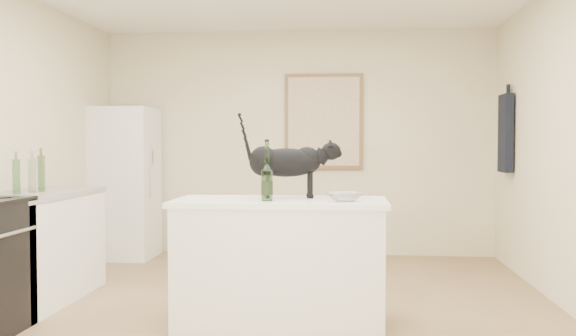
{
  "coord_description": "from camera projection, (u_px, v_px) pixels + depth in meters",
  "views": [
    {
      "loc": [
        0.57,
        -4.67,
        1.29
      ],
      "look_at": [
        0.15,
        -0.15,
        1.12
      ],
      "focal_mm": 39.77,
      "sensor_mm": 36.0,
      "label": 1
    }
  ],
  "objects": [
    {
      "name": "floor",
      "position": [
        270.0,
        317.0,
        4.74
      ],
      "size": [
        5.5,
        5.5,
        0.0
      ],
      "primitive_type": "plane",
      "color": "#93774E",
      "rests_on": "ground"
    },
    {
      "name": "wall_back",
      "position": [
        298.0,
        143.0,
        7.43
      ],
      "size": [
        4.5,
        0.0,
        4.5
      ],
      "primitive_type": "plane",
      "rotation": [
        1.57,
        0.0,
        0.0
      ],
      "color": "beige",
      "rests_on": "ground"
    },
    {
      "name": "wall_front",
      "position": [
        162.0,
        141.0,
        1.96
      ],
      "size": [
        4.5,
        0.0,
        4.5
      ],
      "primitive_type": "plane",
      "rotation": [
        -1.57,
        0.0,
        0.0
      ],
      "color": "beige",
      "rests_on": "ground"
    },
    {
      "name": "island_base",
      "position": [
        280.0,
        265.0,
        4.52
      ],
      "size": [
        1.44,
        0.67,
        0.86
      ],
      "primitive_type": "cube",
      "color": "white",
      "rests_on": "floor"
    },
    {
      "name": "island_top",
      "position": [
        280.0,
        202.0,
        4.5
      ],
      "size": [
        1.5,
        0.7,
        0.04
      ],
      "primitive_type": "cube",
      "color": "white",
      "rests_on": "island_base"
    },
    {
      "name": "left_cabinets",
      "position": [
        37.0,
        249.0,
        5.21
      ],
      "size": [
        0.6,
        1.4,
        0.86
      ],
      "primitive_type": "cube",
      "color": "white",
      "rests_on": "floor"
    },
    {
      "name": "left_countertop",
      "position": [
        37.0,
        194.0,
        5.19
      ],
      "size": [
        0.62,
        1.44,
        0.04
      ],
      "primitive_type": "cube",
      "color": "gray",
      "rests_on": "left_cabinets"
    },
    {
      "name": "fridge",
      "position": [
        124.0,
        183.0,
        7.23
      ],
      "size": [
        0.68,
        0.68,
        1.7
      ],
      "primitive_type": "cube",
      "color": "white",
      "rests_on": "floor"
    },
    {
      "name": "artwork_frame",
      "position": [
        324.0,
        122.0,
        7.36
      ],
      "size": [
        0.9,
        0.03,
        1.1
      ],
      "primitive_type": "cube",
      "color": "brown",
      "rests_on": "wall_back"
    },
    {
      "name": "artwork_canvas",
      "position": [
        324.0,
        121.0,
        7.35
      ],
      "size": [
        0.82,
        0.0,
        1.02
      ],
      "primitive_type": "cube",
      "color": "beige",
      "rests_on": "wall_back"
    },
    {
      "name": "hanging_garment",
      "position": [
        506.0,
        133.0,
        6.53
      ],
      "size": [
        0.08,
        0.34,
        0.8
      ],
      "primitive_type": "cube",
      "color": "black",
      "rests_on": "wall_right"
    },
    {
      "name": "black_cat",
      "position": [
        286.0,
        166.0,
        4.62
      ],
      "size": [
        0.67,
        0.28,
        0.46
      ],
      "primitive_type": null,
      "rotation": [
        0.0,
        0.0,
        0.13
      ],
      "color": "black",
      "rests_on": "island_top"
    },
    {
      "name": "wine_bottle",
      "position": [
        267.0,
        174.0,
        4.38
      ],
      "size": [
        0.1,
        0.1,
        0.37
      ],
      "primitive_type": "cylinder",
      "rotation": [
        0.0,
        0.0,
        -0.41
      ],
      "color": "#295D25",
      "rests_on": "island_top"
    },
    {
      "name": "glass_bowl",
      "position": [
        344.0,
        197.0,
        4.34
      ],
      "size": [
        0.29,
        0.29,
        0.06
      ],
      "primitive_type": "imported",
      "rotation": [
        0.0,
        0.0,
        0.17
      ],
      "color": "silver",
      "rests_on": "island_top"
    },
    {
      "name": "fridge_paper",
      "position": [
        154.0,
        156.0,
        7.21
      ],
      "size": [
        0.03,
        0.12,
        0.16
      ],
      "primitive_type": "cube",
      "rotation": [
        0.0,
        0.0,
        0.18
      ],
      "color": "white",
      "rests_on": "fridge"
    },
    {
      "name": "counter_bottle_cluster",
      "position": [
        30.0,
        175.0,
        5.12
      ],
      "size": [
        0.12,
        0.35,
        0.3
      ],
      "color": "#1D4A18",
      "rests_on": "left_countertop"
    }
  ]
}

